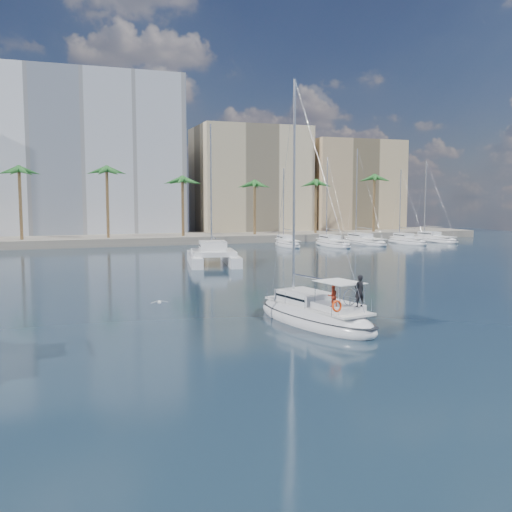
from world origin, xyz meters
name	(u,v)px	position (x,y,z in m)	size (l,w,h in m)	color
ground	(282,319)	(0.00, 0.00, 0.00)	(160.00, 160.00, 0.00)	black
quay	(138,239)	(0.00, 61.00, 0.60)	(120.00, 14.00, 1.20)	gray
building_modern	(56,158)	(-12.00, 73.00, 14.00)	(42.00, 16.00, 28.00)	white
building_beige	(250,182)	(22.00, 70.00, 10.00)	(20.00, 14.00, 20.00)	#C0AD8A
building_tan_right	(350,188)	(42.00, 68.00, 9.00)	(18.00, 12.00, 18.00)	tan
palm_centre	(141,177)	(0.00, 57.00, 10.28)	(3.60, 3.60, 12.30)	brown
palm_right	(340,180)	(34.00, 57.00, 10.28)	(3.60, 3.60, 12.30)	brown
main_sloop	(314,315)	(1.33, -1.68, 0.49)	(5.24, 10.45, 14.86)	silver
catamaran	(213,254)	(3.57, 28.77, 1.10)	(6.88, 11.06, 15.25)	silver
seagull	(159,302)	(-6.86, 2.79, 0.97)	(1.08, 0.46, 0.20)	silver
moored_yacht_a	(287,246)	(20.00, 47.00, 0.00)	(2.72, 9.35, 11.90)	silver
moored_yacht_b	(333,246)	(26.50, 45.00, 0.00)	(3.14, 10.78, 13.72)	silver
moored_yacht_c	(364,244)	(33.00, 47.00, 0.00)	(3.55, 12.21, 15.54)	silver
moored_yacht_d	(407,244)	(39.50, 45.00, 0.00)	(2.72, 9.35, 11.90)	silver
moored_yacht_e	(433,242)	(46.00, 47.00, 0.00)	(3.14, 10.78, 13.72)	silver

